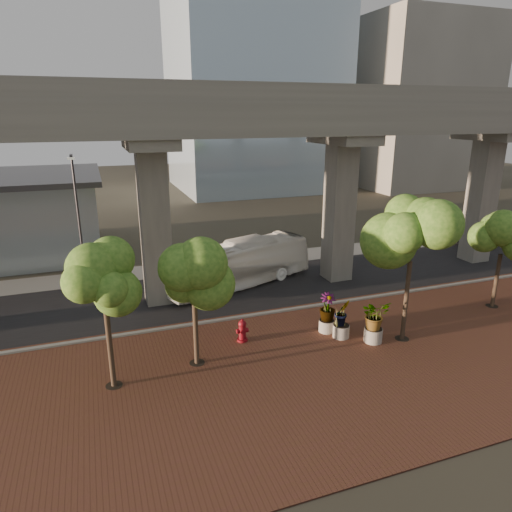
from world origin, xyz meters
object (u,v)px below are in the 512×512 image
object	(u,v)px
planter_front	(375,317)
transit_bus	(238,265)
parked_car	(477,236)
fire_hydrant	(242,330)

from	to	relation	value
planter_front	transit_bus	bearing A→B (deg)	111.84
transit_bus	parked_car	size ratio (longest dim) A/B	2.46
transit_bus	fire_hydrant	world-z (taller)	transit_bus
fire_hydrant	planter_front	xyz separation A→B (m)	(6.06, -2.25, 0.77)
parked_car	fire_hydrant	bearing A→B (deg)	108.09
fire_hydrant	planter_front	distance (m)	6.51
transit_bus	parked_car	world-z (taller)	transit_bus
transit_bus	parked_car	bearing A→B (deg)	-103.06
transit_bus	planter_front	bearing A→B (deg)	-177.46
planter_front	parked_car	bearing A→B (deg)	33.28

